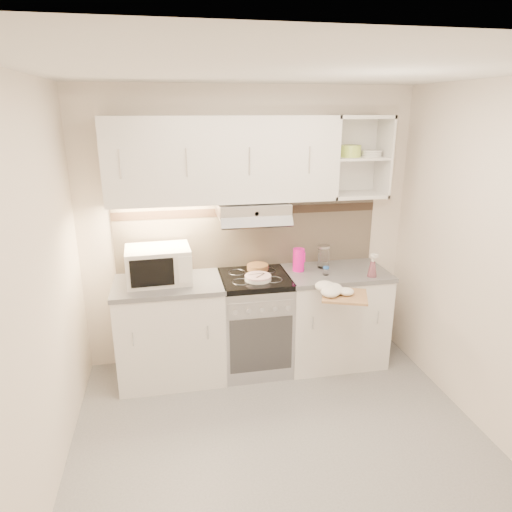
{
  "coord_description": "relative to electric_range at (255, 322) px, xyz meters",
  "views": [
    {
      "loc": [
        -0.71,
        -2.59,
        2.3
      ],
      "look_at": [
        -0.02,
        0.95,
        1.13
      ],
      "focal_mm": 32.0,
      "sensor_mm": 36.0,
      "label": 1
    }
  ],
  "objects": [
    {
      "name": "spice_jar",
      "position": [
        0.62,
        -0.09,
        0.49
      ],
      "size": [
        0.05,
        0.05,
        0.08
      ],
      "rotation": [
        0.0,
        0.0,
        0.22
      ],
      "color": "silver",
      "rests_on": "worktop_right"
    },
    {
      "name": "cutting_board",
      "position": [
        0.64,
        -0.51,
        0.42
      ],
      "size": [
        0.44,
        0.42,
        0.02
      ],
      "primitive_type": "cube",
      "rotation": [
        0.0,
        0.0,
        -0.36
      ],
      "color": "tan",
      "rests_on": "base_cabinet_right"
    },
    {
      "name": "microwave",
      "position": [
        -0.82,
        0.03,
        0.6
      ],
      "size": [
        0.55,
        0.42,
        0.3
      ],
      "rotation": [
        0.0,
        0.0,
        0.05
      ],
      "color": "silver",
      "rests_on": "worktop_left"
    },
    {
      "name": "room_shell",
      "position": [
        0.0,
        -0.73,
        1.18
      ],
      "size": [
        3.04,
        2.84,
        2.52
      ],
      "color": "white",
      "rests_on": "ground"
    },
    {
      "name": "pink_pitcher",
      "position": [
        0.42,
        0.06,
        0.55
      ],
      "size": [
        0.11,
        0.1,
        0.21
      ],
      "rotation": [
        0.0,
        0.0,
        -0.25
      ],
      "color": "#FA0EA3",
      "rests_on": "worktop_right"
    },
    {
      "name": "worktop_left",
      "position": [
        -0.75,
        0.0,
        0.43
      ],
      "size": [
        0.92,
        0.62,
        0.04
      ],
      "primitive_type": "cube",
      "color": "slate",
      "rests_on": "base_cabinet_left"
    },
    {
      "name": "bread_loaf",
      "position": [
        0.06,
        0.16,
        0.47
      ],
      "size": [
        0.19,
        0.19,
        0.05
      ],
      "primitive_type": "cylinder",
      "color": "#A58442",
      "rests_on": "electric_range"
    },
    {
      "name": "watering_can",
      "position": [
        -0.72,
        -0.08,
        0.52
      ],
      "size": [
        0.24,
        0.14,
        0.21
      ],
      "rotation": [
        0.0,
        0.0,
        0.35
      ],
      "color": "white",
      "rests_on": "worktop_left"
    },
    {
      "name": "worktop_right",
      "position": [
        0.75,
        0.0,
        0.43
      ],
      "size": [
        0.92,
        0.62,
        0.04
      ],
      "primitive_type": "cube",
      "color": "slate",
      "rests_on": "base_cabinet_right"
    },
    {
      "name": "spray_bottle",
      "position": [
        1.01,
        -0.2,
        0.54
      ],
      "size": [
        0.09,
        0.09,
        0.22
      ],
      "rotation": [
        0.0,
        0.0,
        0.4
      ],
      "color": "pink",
      "rests_on": "worktop_right"
    },
    {
      "name": "plate_stack",
      "position": [
        0.01,
        -0.1,
        0.47
      ],
      "size": [
        0.23,
        0.23,
        0.05
      ],
      "rotation": [
        0.0,
        0.0,
        0.36
      ],
      "color": "white",
      "rests_on": "electric_range"
    },
    {
      "name": "base_cabinet_left",
      "position": [
        -0.75,
        0.0,
        -0.02
      ],
      "size": [
        0.9,
        0.6,
        0.86
      ],
      "primitive_type": "cube",
      "color": "white",
      "rests_on": "ground"
    },
    {
      "name": "electric_range",
      "position": [
        0.0,
        0.0,
        0.0
      ],
      "size": [
        0.6,
        0.6,
        0.9
      ],
      "color": "#B7B7BC",
      "rests_on": "ground"
    },
    {
      "name": "glass_jar",
      "position": [
        0.66,
        0.1,
        0.56
      ],
      "size": [
        0.11,
        0.11,
        0.21
      ],
      "rotation": [
        0.0,
        0.0,
        0.07
      ],
      "color": "white",
      "rests_on": "worktop_right"
    },
    {
      "name": "base_cabinet_right",
      "position": [
        0.75,
        0.0,
        -0.02
      ],
      "size": [
        0.9,
        0.6,
        0.86
      ],
      "primitive_type": "cube",
      "color": "white",
      "rests_on": "ground"
    },
    {
      "name": "ground",
      "position": [
        0.0,
        -1.1,
        -0.45
      ],
      "size": [
        3.0,
        3.0,
        0.0
      ],
      "primitive_type": "plane",
      "color": "#979799",
      "rests_on": "ground"
    },
    {
      "name": "dish_towel",
      "position": [
        0.59,
        -0.46,
        0.47
      ],
      "size": [
        0.34,
        0.3,
        0.08
      ],
      "primitive_type": null,
      "rotation": [
        0.0,
        0.0,
        0.21
      ],
      "color": "silver",
      "rests_on": "cutting_board"
    }
  ]
}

